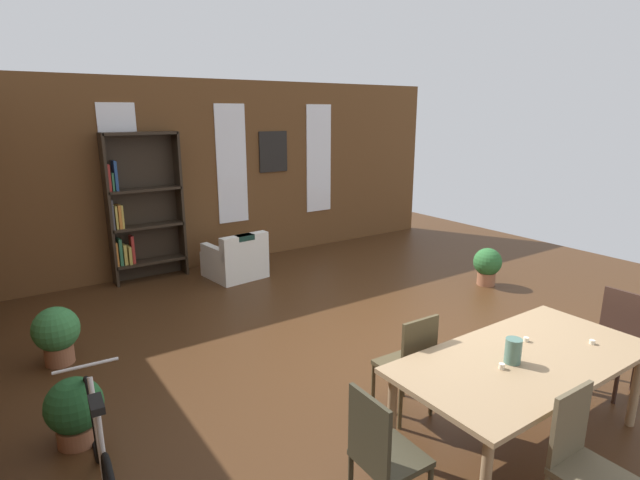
# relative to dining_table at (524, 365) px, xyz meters

# --- Properties ---
(ground_plane) EXTENTS (11.52, 11.52, 0.00)m
(ground_plane) POSITION_rel_dining_table_xyz_m (0.30, 1.51, -0.68)
(ground_plane) COLOR #432814
(back_wall_brick) EXTENTS (8.75, 0.12, 3.11)m
(back_wall_brick) POSITION_rel_dining_table_xyz_m (0.30, 6.00, 0.87)
(back_wall_brick) COLOR brown
(back_wall_brick) RESTS_ON ground
(window_pane_0) EXTENTS (0.55, 0.02, 2.02)m
(window_pane_0) POSITION_rel_dining_table_xyz_m (-1.51, 5.93, 1.03)
(window_pane_0) COLOR white
(window_pane_1) EXTENTS (0.55, 0.02, 2.02)m
(window_pane_1) POSITION_rel_dining_table_xyz_m (0.30, 5.93, 1.03)
(window_pane_1) COLOR white
(window_pane_2) EXTENTS (0.55, 0.02, 2.02)m
(window_pane_2) POSITION_rel_dining_table_xyz_m (2.11, 5.93, 1.03)
(window_pane_2) COLOR white
(dining_table) EXTENTS (2.16, 1.05, 0.75)m
(dining_table) POSITION_rel_dining_table_xyz_m (0.00, 0.00, 0.00)
(dining_table) COLOR #9D7E5A
(dining_table) RESTS_ON ground
(vase_on_table) EXTENTS (0.12, 0.12, 0.19)m
(vase_on_table) POSITION_rel_dining_table_xyz_m (-0.17, 0.00, 0.17)
(vase_on_table) COLOR #4C7266
(vase_on_table) RESTS_ON dining_table
(tealight_candle_0) EXTENTS (0.04, 0.04, 0.03)m
(tealight_candle_0) POSITION_rel_dining_table_xyz_m (0.64, -0.18, 0.09)
(tealight_candle_0) COLOR silver
(tealight_candle_0) RESTS_ON dining_table
(tealight_candle_1) EXTENTS (0.04, 0.04, 0.04)m
(tealight_candle_1) POSITION_rel_dining_table_xyz_m (-0.31, -0.01, 0.09)
(tealight_candle_1) COLOR silver
(tealight_candle_1) RESTS_ON dining_table
(tealight_candle_2) EXTENTS (0.04, 0.04, 0.04)m
(tealight_candle_2) POSITION_rel_dining_table_xyz_m (0.24, 0.15, 0.09)
(tealight_candle_2) COLOR silver
(tealight_candle_2) RESTS_ON dining_table
(dining_chair_near_left) EXTENTS (0.40, 0.40, 0.95)m
(dining_chair_near_left) POSITION_rel_dining_table_xyz_m (-0.49, -0.75, -0.17)
(dining_chair_near_left) COLOR brown
(dining_chair_near_left) RESTS_ON ground
(dining_chair_far_left) EXTENTS (0.41, 0.41, 0.95)m
(dining_chair_far_left) POSITION_rel_dining_table_xyz_m (-0.49, 0.75, -0.17)
(dining_chair_far_left) COLOR #473D26
(dining_chair_far_left) RESTS_ON ground
(dining_chair_head_right) EXTENTS (0.41, 0.41, 0.95)m
(dining_chair_head_right) POSITION_rel_dining_table_xyz_m (1.45, 0.00, -0.17)
(dining_chair_head_right) COLOR #38231B
(dining_chair_head_right) RESTS_ON ground
(dining_chair_head_left) EXTENTS (0.41, 0.41, 0.95)m
(dining_chair_head_left) POSITION_rel_dining_table_xyz_m (-1.45, 0.00, -0.17)
(dining_chair_head_left) COLOR #343021
(dining_chair_head_left) RESTS_ON ground
(bookshelf_tall) EXTENTS (1.12, 0.29, 2.29)m
(bookshelf_tall) POSITION_rel_dining_table_xyz_m (-1.34, 5.77, 0.45)
(bookshelf_tall) COLOR #2D2319
(bookshelf_tall) RESTS_ON ground
(armchair_white) EXTENTS (0.89, 0.89, 0.75)m
(armchair_white) POSITION_rel_dining_table_xyz_m (-0.10, 5.05, -0.40)
(armchair_white) COLOR white
(armchair_white) RESTS_ON ground
(bicycle_second) EXTENTS (0.44, 1.69, 0.90)m
(bicycle_second) POSITION_rel_dining_table_xyz_m (-2.88, 1.23, -0.35)
(bicycle_second) COLOR black
(bicycle_second) RESTS_ON ground
(potted_plant_by_shelf) EXTENTS (0.45, 0.45, 0.56)m
(potted_plant_by_shelf) POSITION_rel_dining_table_xyz_m (-2.93, 1.99, -0.38)
(potted_plant_by_shelf) COLOR #9E6042
(potted_plant_by_shelf) RESTS_ON ground
(potted_plant_corner) EXTENTS (0.47, 0.47, 0.62)m
(potted_plant_corner) POSITION_rel_dining_table_xyz_m (-2.86, 3.51, -0.33)
(potted_plant_corner) COLOR #9E6042
(potted_plant_corner) RESTS_ON ground
(potted_plant_window) EXTENTS (0.42, 0.42, 0.58)m
(potted_plant_window) POSITION_rel_dining_table_xyz_m (2.91, 2.54, -0.36)
(potted_plant_window) COLOR #9E6042
(potted_plant_window) RESTS_ON ground
(framed_picture) EXTENTS (0.56, 0.03, 0.72)m
(framed_picture) POSITION_rel_dining_table_xyz_m (1.11, 5.93, 1.21)
(framed_picture) COLOR black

